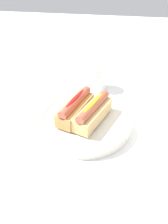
# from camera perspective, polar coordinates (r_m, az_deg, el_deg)

# --- Properties ---
(ground_plane) EXTENTS (2.40, 2.40, 0.00)m
(ground_plane) POSITION_cam_1_polar(r_m,az_deg,el_deg) (0.74, 0.42, -2.48)
(ground_plane) COLOR white
(serving_bowl) EXTENTS (0.27, 0.27, 0.03)m
(serving_bowl) POSITION_cam_1_polar(r_m,az_deg,el_deg) (0.71, -0.00, -2.27)
(serving_bowl) COLOR silver
(serving_bowl) RESTS_ON ground_plane
(hotdog_front) EXTENTS (0.16, 0.09, 0.06)m
(hotdog_front) POSITION_cam_1_polar(r_m,az_deg,el_deg) (0.70, -2.06, 1.07)
(hotdog_front) COLOR tan
(hotdog_front) RESTS_ON serving_bowl
(hotdog_back) EXTENTS (0.16, 0.10, 0.06)m
(hotdog_back) POSITION_cam_1_polar(r_m,az_deg,el_deg) (0.68, 2.11, -0.04)
(hotdog_back) COLOR #DBB270
(hotdog_back) RESTS_ON serving_bowl
(water_glass) EXTENTS (0.07, 0.07, 0.09)m
(water_glass) POSITION_cam_1_polar(r_m,az_deg,el_deg) (0.88, 2.95, 7.80)
(water_glass) COLOR white
(water_glass) RESTS_ON ground_plane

